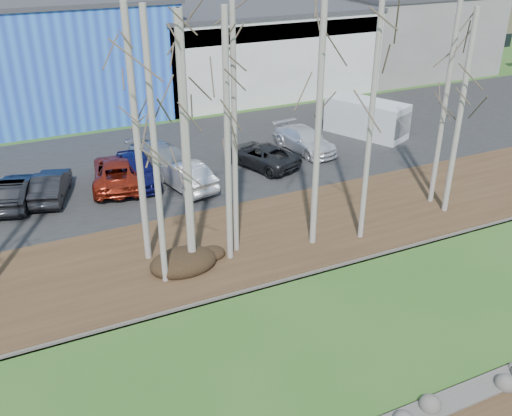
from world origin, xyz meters
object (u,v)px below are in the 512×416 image
car_4 (137,170)px  car_5 (185,175)px  car_6 (261,155)px  car_7 (305,140)px  van_white (369,119)px  car_8 (18,191)px  car_3 (165,160)px  car_1 (13,192)px  car_2 (117,172)px  car_9 (51,185)px

car_4 → car_5: car_4 is taller
car_6 → car_7: car_7 is taller
van_white → car_7: bearing=162.4°
car_8 → van_white: 22.07m
car_3 → car_5: (0.31, -2.39, -0.05)m
car_6 → van_white: (8.83, 1.73, 0.48)m
car_1 → car_2: 5.31m
car_3 → car_9: car_3 is taller
car_1 → car_5: size_ratio=0.95×
car_8 → van_white: size_ratio=0.74×
car_3 → car_7: (8.88, -0.28, -0.08)m
car_1 → car_8: (0.25, 0.00, 0.00)m
car_1 → car_3: size_ratio=0.78×
car_2 → car_6: (8.16, -0.89, -0.08)m
car_8 → car_4: bearing=-163.3°
car_8 → car_3: bearing=-157.9°
van_white → car_6: bearing=166.2°
car_7 → car_1: bearing=174.5°
car_1 → car_6: 13.49m
car_5 → car_6: car_5 is taller
car_5 → car_7: car_5 is taller
car_4 → car_3: bearing=24.7°
car_3 → van_white: van_white is taller
car_2 → car_7: bearing=-166.6°
car_3 → car_8: (-7.89, -0.67, -0.09)m
car_5 → van_white: bearing=179.4°
car_4 → car_1: bearing=-177.5°
car_3 → van_white: 14.17m
car_3 → car_6: size_ratio=1.12×
car_8 → car_2: bearing=-160.3°
car_2 → car_3: 2.87m
car_2 → car_4: 1.06m
car_2 → van_white: van_white is taller
car_7 → car_4: bearing=175.6°
car_9 → car_8: bearing=17.2°
car_6 → car_9: (-11.64, 0.67, 0.03)m
car_1 → car_8: size_ratio=1.00×
car_2 → car_8: car_2 is taller
car_7 → car_8: 16.77m
car_2 → car_6: 8.21m
car_2 → car_3: car_3 is taller
car_7 → van_white: size_ratio=0.85×
car_4 → car_6: 7.17m
car_8 → car_9: same height
car_3 → car_4: size_ratio=1.16×
car_1 → car_8: same height
car_4 → car_5: bearing=-35.1°
car_8 → car_9: (1.58, 0.00, 0.00)m
car_9 → car_4: bearing=-163.4°
car_9 → car_1: bearing=17.2°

